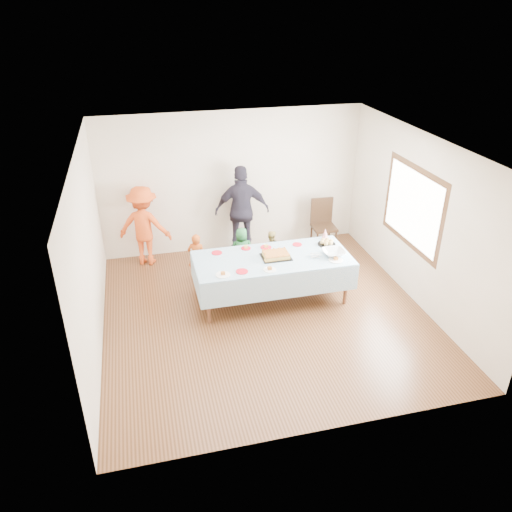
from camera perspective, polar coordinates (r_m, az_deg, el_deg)
The scene contains 22 objects.
ground at distance 8.00m, azimuth 1.05°, elevation -6.55°, with size 5.00×5.00×0.00m, color #462A14.
room_walls at distance 7.18m, azimuth 1.58°, elevation 5.32°, with size 5.04×5.04×2.72m.
party_table at distance 8.00m, azimuth 1.89°, elevation -0.52°, with size 2.50×1.10×0.78m.
birthday_cake at distance 7.96m, azimuth 2.30°, elevation 0.10°, with size 0.46×0.36×0.08m.
rolls_tray at distance 8.45m, azimuth 8.08°, elevation 1.53°, with size 0.30×0.30×0.09m.
punch_bowl at distance 8.11m, azimuth 8.86°, elevation 0.37°, with size 0.36×0.36×0.09m, color silver.
party_hat at distance 8.63m, azimuth 7.90°, elevation 2.55°, with size 0.11×0.11×0.19m, color silver.
fork_pile at distance 8.02m, azimuth 6.53°, elevation 0.12°, with size 0.24×0.18×0.07m, color white, non-canonical shape.
plate_red_far_a at distance 8.12m, azimuth -4.50°, elevation 0.37°, with size 0.17×0.17×0.01m, color red.
plate_red_far_b at distance 8.25m, azimuth -1.16°, elevation 0.89°, with size 0.16×0.16×0.01m, color red.
plate_red_far_c at distance 8.27m, azimuth 1.15°, elevation 0.99°, with size 0.19×0.19×0.01m, color red.
plate_red_far_d at distance 8.40m, azimuth 4.73°, elevation 1.32°, with size 0.16×0.16×0.01m, color red.
plate_red_near at distance 7.56m, azimuth -1.61°, elevation -1.77°, with size 0.19×0.19×0.01m, color red.
plate_white_left at distance 7.48m, azimuth -3.79°, elevation -2.16°, with size 0.22×0.22×0.01m, color white.
plate_white_mid at distance 7.60m, azimuth 1.57°, elevation -1.58°, with size 0.20×0.20×0.01m, color white.
plate_white_right at distance 7.98m, azimuth 9.10°, elevation -0.45°, with size 0.23×0.23×0.01m, color white.
dining_chair at distance 9.89m, azimuth 7.65°, elevation 3.95°, with size 0.46×0.46×1.02m.
toddler_left at distance 8.72m, azimuth -6.77°, elevation -0.21°, with size 0.33×0.22×0.90m, color #B44916.
toddler_mid at distance 8.97m, azimuth -1.62°, elevation 0.65°, with size 0.42×0.27×0.86m, color #246C36.
toddler_right at distance 9.09m, azimuth 1.68°, elevation 0.67°, with size 0.37×0.29×0.76m, color tan.
adult_left at distance 9.37m, azimuth -12.67°, elevation 3.38°, with size 0.97×0.56×1.51m, color #E34F1C.
adult_right at distance 9.49m, azimuth -1.60°, elevation 5.19°, with size 1.03×0.43×1.76m, color #292634.
Camera 1 is at (-1.73, -6.40, 4.48)m, focal length 35.00 mm.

